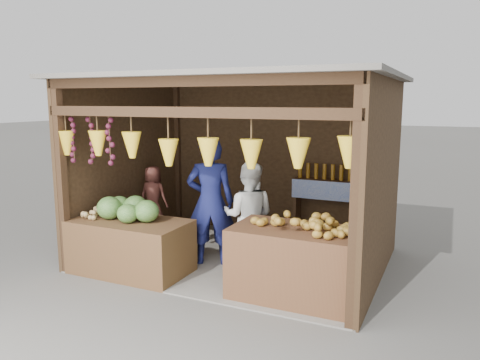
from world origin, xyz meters
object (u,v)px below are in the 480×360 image
object	(u,v)px
counter_left	(131,246)
man_standing	(210,202)
counter_right	(294,263)
vendor_seated	(153,196)
woman_standing	(249,216)

from	to	relation	value
counter_left	man_standing	distance (m)	1.25
counter_right	vendor_seated	xyz separation A→B (m)	(-2.71, 1.03, 0.38)
counter_right	man_standing	world-z (taller)	man_standing
counter_right	man_standing	bearing A→B (deg)	156.89
man_standing	woman_standing	bearing A→B (deg)	164.98
counter_right	vendor_seated	distance (m)	2.93
counter_right	woman_standing	bearing A→B (deg)	142.02
counter_right	woman_standing	xyz separation A→B (m)	(-0.89, 0.70, 0.32)
man_standing	woman_standing	world-z (taller)	man_standing
counter_right	woman_standing	size ratio (longest dim) A/B	0.98
counter_left	woman_standing	size ratio (longest dim) A/B	1.06
counter_left	counter_right	world-z (taller)	counter_right
counter_left	woman_standing	world-z (taller)	woman_standing
man_standing	vendor_seated	size ratio (longest dim) A/B	1.88
vendor_seated	man_standing	bearing A→B (deg)	159.95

